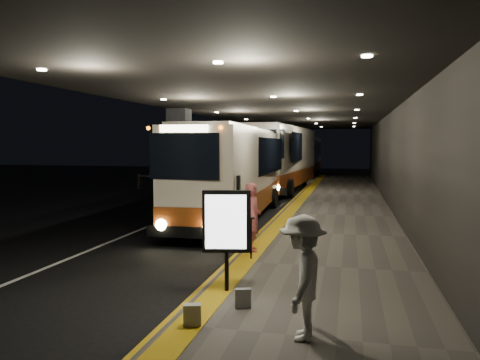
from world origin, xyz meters
The scene contains 17 objects.
ground centered at (0.00, 0.00, 0.00)m, with size 90.00×90.00×0.00m, color black.
lane_line_white centered at (-1.80, 5.00, 0.01)m, with size 0.12×50.00×0.01m, color silver.
kerb_stripe_yellow centered at (2.35, 5.00, 0.01)m, with size 0.18×50.00×0.01m, color gold.
sidewalk centered at (4.75, 5.00, 0.07)m, with size 4.50×50.00×0.15m, color #514C44.
tactile_strip centered at (2.85, 5.00, 0.16)m, with size 0.50×50.00×0.01m, color gold.
terminal_wall centered at (7.00, 5.00, 3.00)m, with size 0.10×50.00×6.00m, color black.
support_columns centered at (-1.50, 4.00, 2.20)m, with size 0.80×24.80×4.40m.
canopy centered at (2.50, 5.00, 4.60)m, with size 9.00×50.00×0.40m, color black.
coach_main centered at (0.79, 3.84, 1.68)m, with size 2.80×11.34×3.51m.
coach_second centered at (0.88, 15.79, 1.92)m, with size 3.42×12.83×3.99m.
coach_third centered at (0.98, 31.72, 1.70)m, with size 2.41×11.26×3.53m.
passenger_boarding centered at (2.80, -2.02, 1.05)m, with size 0.66×0.43×1.81m, color #DA6668.
passenger_waiting_white centered at (4.62, -7.31, 1.05)m, with size 1.16×0.54×1.80m, color silver.
bag_polka centered at (3.51, -6.27, 0.32)m, with size 0.28×0.12×0.34m, color black.
bag_plain centered at (2.92, -7.24, 0.32)m, with size 0.27×0.16×0.34m, color #B1AEA6.
info_sign centered at (3.00, -5.46, 1.46)m, with size 0.92×0.29×1.94m.
stanchion_post centered at (2.94, -2.89, 0.66)m, with size 0.05×0.05×1.01m, color black.
Camera 1 is at (5.26, -13.94, 2.95)m, focal length 35.00 mm.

